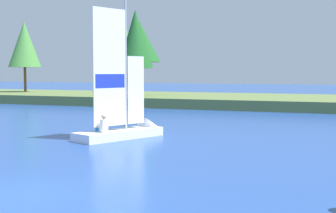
{
  "coord_description": "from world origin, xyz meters",
  "views": [
    {
      "loc": [
        7.08,
        -8.7,
        2.81
      ],
      "look_at": [
        -1.17,
        11.92,
        1.2
      ],
      "focal_mm": 51.75,
      "sensor_mm": 36.0,
      "label": 1
    }
  ],
  "objects_px": {
    "shoreline_tree_left": "(24,44)",
    "sailboat": "(131,126)",
    "shoreline_tree_midright": "(135,39)",
    "shoreline_tree_midleft": "(125,45)",
    "shoreline_tree_centre": "(140,42)"
  },
  "relations": [
    {
      "from": "shoreline_tree_midleft",
      "to": "shoreline_tree_centre",
      "type": "height_order",
      "value": "shoreline_tree_midleft"
    },
    {
      "from": "shoreline_tree_midright",
      "to": "sailboat",
      "type": "distance_m",
      "value": 20.07
    },
    {
      "from": "shoreline_tree_midleft",
      "to": "sailboat",
      "type": "xyz_separation_m",
      "value": [
        12.77,
        -24.77,
        -4.97
      ]
    },
    {
      "from": "shoreline_tree_midright",
      "to": "shoreline_tree_midleft",
      "type": "bearing_deg",
      "value": 122.39
    },
    {
      "from": "shoreline_tree_midleft",
      "to": "shoreline_tree_midright",
      "type": "xyz_separation_m",
      "value": [
        4.54,
        -7.16,
        0.03
      ]
    },
    {
      "from": "shoreline_tree_centre",
      "to": "sailboat",
      "type": "xyz_separation_m",
      "value": [
        8.52,
        -19.07,
        -4.81
      ]
    },
    {
      "from": "shoreline_tree_midleft",
      "to": "shoreline_tree_centre",
      "type": "distance_m",
      "value": 7.11
    },
    {
      "from": "shoreline_tree_left",
      "to": "shoreline_tree_centre",
      "type": "bearing_deg",
      "value": -8.26
    },
    {
      "from": "shoreline_tree_left",
      "to": "sailboat",
      "type": "bearing_deg",
      "value": -43.56
    },
    {
      "from": "shoreline_tree_midleft",
      "to": "shoreline_tree_midright",
      "type": "height_order",
      "value": "shoreline_tree_midright"
    },
    {
      "from": "shoreline_tree_left",
      "to": "shoreline_tree_centre",
      "type": "relative_size",
      "value": 1.12
    },
    {
      "from": "shoreline_tree_left",
      "to": "shoreline_tree_midleft",
      "type": "relative_size",
      "value": 1.08
    },
    {
      "from": "shoreline_tree_centre",
      "to": "shoreline_tree_left",
      "type": "bearing_deg",
      "value": 171.74
    },
    {
      "from": "shoreline_tree_left",
      "to": "sailboat",
      "type": "xyz_separation_m",
      "value": [
        22.13,
        -21.05,
        -5.02
      ]
    },
    {
      "from": "sailboat",
      "to": "shoreline_tree_midleft",
      "type": "bearing_deg",
      "value": 49.23
    }
  ]
}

